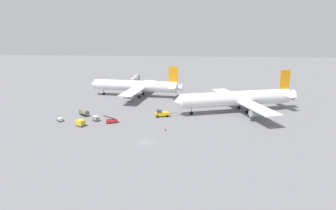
% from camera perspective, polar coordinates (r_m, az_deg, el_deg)
% --- Properties ---
extents(ground_plane, '(600.00, 600.00, 0.00)m').
position_cam_1_polar(ground_plane, '(83.22, -4.75, -7.55)').
color(ground_plane, slate).
extents(airliner_at_gate_left, '(47.73, 42.06, 15.38)m').
position_cam_1_polar(airliner_at_gate_left, '(140.89, -6.47, 3.83)').
color(airliner_at_gate_left, silver).
rests_on(airliner_at_gate_left, ground).
extents(airliner_being_pushed, '(50.53, 45.61, 16.26)m').
position_cam_1_polar(airliner_being_pushed, '(116.18, 13.74, 1.28)').
color(airliner_being_pushed, white).
rests_on(airliner_being_pushed, ground).
extents(pushback_tug, '(8.40, 3.89, 2.90)m').
position_cam_1_polar(pushback_tug, '(107.33, -1.30, -1.70)').
color(pushback_tug, gold).
rests_on(pushback_tug, ground).
extents(gse_belt_loader_portside, '(5.04, 3.08, 3.02)m').
position_cam_1_polar(gse_belt_loader_portside, '(101.86, -11.27, -3.12)').
color(gse_belt_loader_portside, red).
rests_on(gse_belt_loader_portside, ground).
extents(gse_gpu_cart_small, '(2.63, 2.60, 1.90)m').
position_cam_1_polar(gse_gpu_cart_small, '(108.64, -20.83, -2.71)').
color(gse_gpu_cart_small, silver).
rests_on(gse_gpu_cart_small, ground).
extents(gse_fuel_bowser_stubby, '(4.98, 4.57, 2.40)m').
position_cam_1_polar(gse_fuel_bowser_stubby, '(113.16, -16.58, -1.40)').
color(gse_fuel_bowser_stubby, '#666B4C').
rests_on(gse_fuel_bowser_stubby, ground).
extents(gse_baggage_cart_near_cluster, '(3.09, 2.99, 1.71)m').
position_cam_1_polar(gse_baggage_cart_near_cluster, '(105.46, -14.33, -2.67)').
color(gse_baggage_cart_near_cluster, gray).
rests_on(gse_baggage_cart_near_cluster, ground).
extents(gse_container_dolly_flat, '(3.86, 3.47, 2.15)m').
position_cam_1_polar(gse_container_dolly_flat, '(101.06, -17.22, -3.44)').
color(gse_container_dolly_flat, slate).
rests_on(gse_container_dolly_flat, ground).
extents(ground_crew_marshaller_foreground, '(0.36, 0.50, 1.58)m').
position_cam_1_polar(ground_crew_marshaller_foreground, '(92.11, -0.58, -4.74)').
color(ground_crew_marshaller_foreground, '#2D3351').
rests_on(ground_crew_marshaller_foreground, ground).
extents(jet_bridge, '(3.84, 17.93, 5.98)m').
position_cam_1_polar(jet_bridge, '(168.85, -6.74, 5.22)').
color(jet_bridge, '#B7B7BC').
rests_on(jet_bridge, ground).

